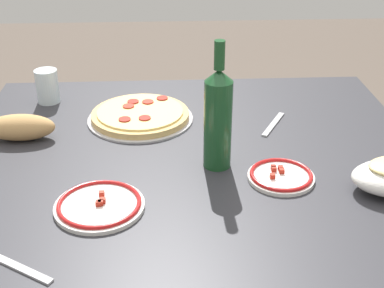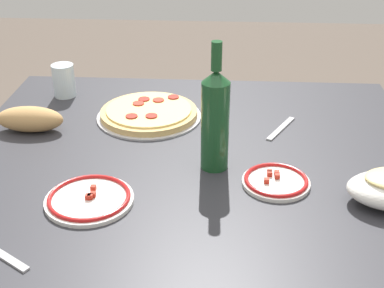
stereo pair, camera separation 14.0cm
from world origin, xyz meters
name	(u,v)px [view 2 (the right image)]	position (x,y,z in m)	size (l,w,h in m)	color
dining_table	(192,186)	(0.00, 0.00, 0.61)	(1.26, 1.09, 0.72)	#2D2D33
pepperoni_pizza	(149,113)	(0.15, -0.22, 0.73)	(0.32, 0.32, 0.03)	#B7B7BC
wine_bottle	(215,118)	(-0.06, 0.06, 0.85)	(0.07, 0.07, 0.33)	#194723
water_glass	(64,80)	(0.45, -0.37, 0.77)	(0.07, 0.07, 0.11)	silver
side_plate_near	(89,199)	(0.22, 0.24, 0.73)	(0.20, 0.20, 0.02)	white
side_plate_far	(276,181)	(-0.21, 0.14, 0.73)	(0.16, 0.16, 0.02)	white
bread_loaf	(30,119)	(0.47, -0.11, 0.75)	(0.19, 0.08, 0.07)	tan
fork_right	(281,128)	(-0.25, -0.16, 0.72)	(0.17, 0.02, 0.01)	#B7B7BC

